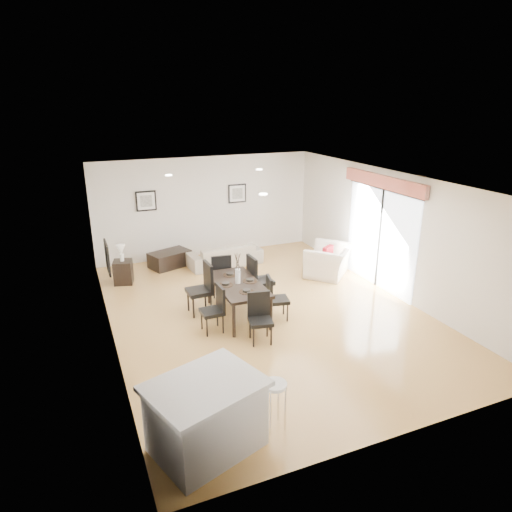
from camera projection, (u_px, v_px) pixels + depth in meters
name	position (u px, v px, depth m)	size (l,w,h in m)	color
ground	(265.00, 312.00, 9.37)	(8.00, 8.00, 0.00)	tan
wall_back	(206.00, 207.00, 12.41)	(6.00, 0.04, 2.70)	silver
wall_front	(402.00, 347.00, 5.44)	(6.00, 0.04, 2.70)	silver
wall_left	(106.00, 271.00, 7.83)	(0.04, 8.00, 2.70)	silver
wall_right	(390.00, 233.00, 10.02)	(0.04, 8.00, 2.70)	silver
ceiling	(266.00, 181.00, 8.48)	(6.00, 8.00, 0.02)	white
sofa	(225.00, 255.00, 11.89)	(1.91, 0.75, 0.56)	gray
armchair	(329.00, 261.00, 11.20)	(1.14, 1.00, 0.74)	silver
courtyard_plant_a	(484.00, 266.00, 10.93)	(0.63, 0.55, 0.70)	#385424
courtyard_plant_b	(441.00, 245.00, 12.59)	(0.35, 0.35, 0.62)	#385424
dining_table	(238.00, 286.00, 9.00)	(0.87, 1.71, 0.71)	black
dining_chair_wnear	(216.00, 306.00, 8.45)	(0.41, 0.41, 0.89)	black
dining_chair_wfar	(203.00, 285.00, 9.17)	(0.48, 0.48, 1.05)	black
dining_chair_enear	(274.00, 296.00, 8.91)	(0.48, 0.48, 0.89)	black
dining_chair_efar	(257.00, 277.00, 9.60)	(0.48, 0.48, 1.05)	black
dining_chair_head	(260.00, 314.00, 8.13)	(0.48, 0.48, 0.91)	black
dining_chair_foot	(221.00, 273.00, 9.93)	(0.49, 0.49, 0.98)	black
vase	(238.00, 271.00, 8.89)	(0.80, 1.23, 0.62)	white
coffee_table	(170.00, 259.00, 11.82)	(1.00, 0.60, 0.40)	black
side_table	(123.00, 272.00, 10.72)	(0.42, 0.42, 0.56)	black
table_lamp	(121.00, 250.00, 10.55)	(0.21, 0.21, 0.40)	white
cushion	(328.00, 253.00, 10.99)	(0.36, 0.11, 0.36)	maroon
kitchen_island	(206.00, 416.00, 5.58)	(1.60, 1.40, 0.94)	#B9B9BB
bar_stool	(275.00, 390.00, 5.88)	(0.32, 0.32, 0.69)	white
framed_print_back_left	(146.00, 201.00, 11.69)	(0.52, 0.04, 0.52)	black
framed_print_back_right	(237.00, 193.00, 12.61)	(0.52, 0.04, 0.52)	black
framed_print_left_wall	(107.00, 258.00, 7.56)	(0.04, 0.52, 0.52)	black
sliding_door	(381.00, 216.00, 10.16)	(0.12, 2.70, 2.57)	white
courtyard	(465.00, 227.00, 12.08)	(6.00, 6.00, 2.00)	gray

